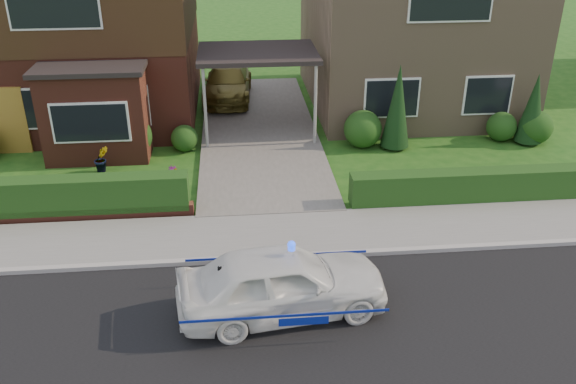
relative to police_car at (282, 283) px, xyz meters
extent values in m
plane|color=#1C4F15|center=(0.07, -1.20, -0.68)|extent=(120.00, 120.00, 0.00)
cube|color=black|center=(0.07, -1.20, -0.68)|extent=(60.00, 6.00, 0.02)
cube|color=#9E9993|center=(0.07, 1.85, -0.62)|extent=(60.00, 0.16, 0.12)
cube|color=slate|center=(0.07, 2.90, -0.63)|extent=(60.00, 2.00, 0.10)
cube|color=#666059|center=(0.07, 9.80, -0.62)|extent=(3.80, 12.00, 0.12)
cube|color=maroon|center=(-5.73, 12.80, 2.22)|extent=(7.20, 8.00, 5.80)
cube|color=white|center=(-7.32, 8.78, 0.72)|extent=(1.80, 0.08, 1.30)
cube|color=white|center=(-4.15, 8.78, 0.72)|extent=(1.60, 0.08, 1.30)
cube|color=white|center=(-5.73, 8.78, 3.72)|extent=(2.60, 0.08, 1.30)
cube|color=maroon|center=(-4.87, 8.10, 0.67)|extent=(3.00, 1.40, 2.70)
cube|color=black|center=(-4.87, 8.10, 2.09)|extent=(3.20, 1.60, 0.14)
cube|color=#95775B|center=(5.87, 12.80, 2.22)|extent=(7.20, 8.00, 5.80)
cube|color=white|center=(4.28, 8.78, 0.72)|extent=(1.80, 0.08, 1.30)
cube|color=white|center=(7.45, 8.78, 0.72)|extent=(1.60, 0.08, 1.30)
cube|color=white|center=(5.87, 8.78, 3.72)|extent=(2.60, 0.08, 1.30)
cube|color=black|center=(0.07, 9.80, 2.02)|extent=(3.80, 3.00, 0.14)
cylinder|color=gray|center=(-1.63, 8.40, 0.67)|extent=(0.10, 0.10, 2.70)
cylinder|color=gray|center=(1.77, 8.40, 0.67)|extent=(0.10, 0.10, 2.70)
cube|color=maroon|center=(-5.73, 4.10, -0.50)|extent=(7.70, 0.25, 0.36)
cube|color=black|center=(-5.73, 4.25, -0.68)|extent=(7.50, 0.55, 0.90)
cube|color=black|center=(5.87, 4.15, -0.68)|extent=(7.50, 0.55, 0.80)
sphere|color=black|center=(-3.93, 8.10, -0.02)|extent=(1.32, 1.32, 1.32)
sphere|color=black|center=(-2.33, 8.40, -0.26)|extent=(0.84, 0.84, 0.84)
sphere|color=black|center=(3.27, 8.20, -0.08)|extent=(1.20, 1.20, 1.20)
sphere|color=black|center=(7.87, 8.30, -0.20)|extent=(0.96, 0.96, 0.96)
sphere|color=black|center=(8.87, 8.00, -0.14)|extent=(1.08, 1.08, 1.08)
cone|color=black|center=(4.27, 8.00, 0.62)|extent=(0.90, 0.90, 2.60)
cone|color=black|center=(8.67, 8.00, 0.42)|extent=(0.90, 0.90, 2.20)
imported|color=white|center=(0.00, 0.00, 0.00)|extent=(2.14, 4.19, 1.37)
sphere|color=#193FF2|center=(0.20, 0.00, 0.76)|extent=(0.17, 0.17, 0.17)
cube|color=navy|center=(0.00, -0.81, -0.06)|extent=(3.69, 0.02, 0.05)
cube|color=navy|center=(0.00, 0.81, -0.06)|extent=(3.69, 0.01, 0.05)
ellipsoid|color=black|center=(-1.12, -0.10, 0.27)|extent=(0.22, 0.17, 0.21)
sphere|color=white|center=(-1.11, -0.16, 0.26)|extent=(0.11, 0.11, 0.11)
sphere|color=black|center=(-1.10, -0.12, 0.41)|extent=(0.13, 0.13, 0.13)
cone|color=black|center=(-1.15, -0.11, 0.48)|extent=(0.04, 0.04, 0.05)
cone|color=black|center=(-1.06, -0.11, 0.48)|extent=(0.04, 0.04, 0.05)
imported|color=brown|center=(-0.93, 13.30, 0.05)|extent=(2.03, 4.36, 1.23)
imported|color=gray|center=(-4.63, 7.01, -0.29)|extent=(0.55, 0.51, 0.80)
imported|color=gray|center=(-2.43, 5.50, -0.33)|extent=(0.52, 0.52, 0.72)
camera|label=1|loc=(-0.80, -9.56, 6.73)|focal=38.00mm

